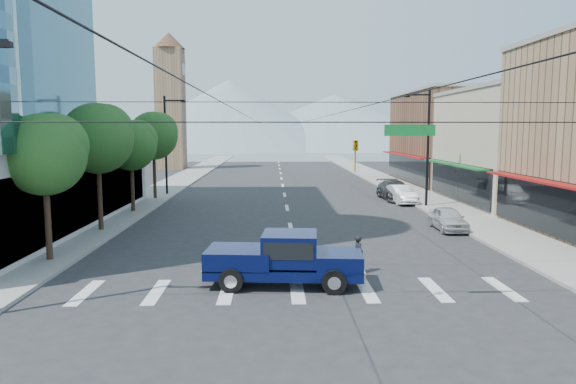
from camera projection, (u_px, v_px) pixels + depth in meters
name	position (u px, v px, depth m)	size (l,w,h in m)	color
ground	(305.00, 304.00, 17.62)	(160.00, 160.00, 0.00)	#28282B
sidewalk_left	(175.00, 183.00, 56.95)	(4.00, 120.00, 0.15)	gray
sidewalk_right	(389.00, 183.00, 57.66)	(4.00, 120.00, 0.15)	gray
shop_mid	(533.00, 148.00, 41.49)	(12.00, 14.00, 9.00)	tan
shop_far	(461.00, 139.00, 57.31)	(12.00, 18.00, 10.00)	brown
clock_tower	(170.00, 99.00, 77.37)	(4.80, 4.80, 20.40)	#8C6B4C
mountain_left	(229.00, 114.00, 164.70)	(80.00, 80.00, 22.00)	gray
mountain_right	(334.00, 121.00, 175.90)	(90.00, 90.00, 18.00)	gray
tree_near	(48.00, 152.00, 22.74)	(3.65, 3.64, 6.71)	black
tree_midnear	(100.00, 136.00, 29.62)	(4.09, 4.09, 7.52)	black
tree_midfar	(133.00, 144.00, 36.64)	(3.65, 3.64, 6.71)	black
tree_far	(155.00, 134.00, 43.51)	(4.09, 4.09, 7.52)	black
signal_rig	(314.00, 172.00, 16.08)	(21.80, 0.20, 9.00)	black
lamp_pole_nw	(167.00, 141.00, 46.48)	(2.00, 0.25, 9.00)	black
lamp_pole_ne	(426.00, 143.00, 39.18)	(2.00, 0.25, 9.00)	black
pickup_truck	(283.00, 258.00, 19.71)	(6.22, 2.75, 2.05)	#080F3F
pedestrian	(359.00, 254.00, 21.47)	(0.58, 0.38, 1.60)	black
parked_car_near	(448.00, 219.00, 30.69)	(1.62, 4.02, 1.37)	silver
parked_car_mid	(401.00, 194.00, 41.90)	(1.55, 4.45, 1.47)	white
parked_car_far	(395.00, 190.00, 44.00)	(2.26, 5.55, 1.61)	#2F2F31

